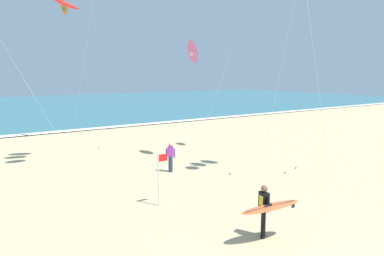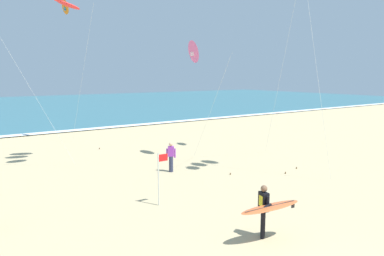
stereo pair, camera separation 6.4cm
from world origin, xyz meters
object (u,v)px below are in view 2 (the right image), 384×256
(surfer_lead, at_px, (266,207))
(lifeguard_flag, at_px, (160,174))
(kite_delta_amber_low, at_px, (66,8))
(kite_delta_rose_outer, at_px, (194,52))
(bystander_purple_top, at_px, (171,157))

(surfer_lead, height_order, lifeguard_flag, lifeguard_flag)
(kite_delta_amber_low, distance_m, lifeguard_flag, 18.24)
(surfer_lead, bearing_deg, kite_delta_rose_outer, 66.16)
(kite_delta_rose_outer, bearing_deg, lifeguard_flag, -134.50)
(kite_delta_rose_outer, xyz_separation_m, bystander_purple_top, (-2.91, -2.00, -5.65))
(surfer_lead, distance_m, kite_delta_rose_outer, 12.63)
(kite_delta_amber_low, height_order, bystander_purple_top, kite_delta_amber_low)
(bystander_purple_top, xyz_separation_m, lifeguard_flag, (-2.92, -3.95, 0.45))
(lifeguard_flag, bearing_deg, kite_delta_rose_outer, 45.50)
(surfer_lead, bearing_deg, lifeguard_flag, 105.31)
(kite_delta_amber_low, xyz_separation_m, bystander_purple_top, (1.62, -12.02, -9.19))
(surfer_lead, relative_size, lifeguard_flag, 0.99)
(surfer_lead, relative_size, bystander_purple_top, 1.30)
(kite_delta_amber_low, bearing_deg, kite_delta_rose_outer, -65.64)
(kite_delta_amber_low, relative_size, bystander_purple_top, 6.66)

